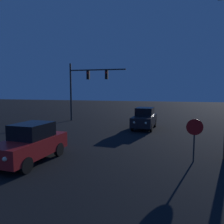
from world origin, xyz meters
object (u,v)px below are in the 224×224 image
(traffic_signal_mast, at_px, (85,82))
(car_near, at_px, (31,143))
(car_far, at_px, (144,118))
(stop_sign, at_px, (194,132))

(traffic_signal_mast, bearing_deg, car_near, -79.60)
(car_far, relative_size, traffic_signal_mast, 0.68)
(traffic_signal_mast, distance_m, stop_sign, 14.87)
(traffic_signal_mast, xyz_separation_m, stop_sign, (9.69, -10.96, -2.68))
(car_far, bearing_deg, stop_sign, 115.02)
(car_far, relative_size, stop_sign, 2.03)
(traffic_signal_mast, bearing_deg, stop_sign, -48.54)
(car_near, distance_m, stop_sign, 7.58)
(car_near, relative_size, car_far, 1.00)
(car_near, bearing_deg, stop_sign, -162.32)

